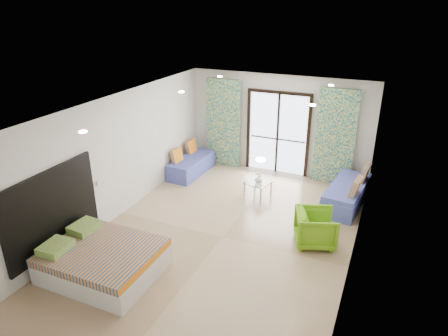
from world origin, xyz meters
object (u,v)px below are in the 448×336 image
at_px(daybed_right, 347,194).
at_px(bed, 102,260).
at_px(daybed_left, 191,165).
at_px(coffee_table, 258,184).
at_px(armchair, 316,226).

bearing_deg(daybed_right, bed, -122.56).
bearing_deg(daybed_left, daybed_right, -0.45).
height_order(daybed_left, coffee_table, daybed_left).
bearing_deg(armchair, daybed_left, 41.61).
relative_size(daybed_left, coffee_table, 2.54).
bearing_deg(bed, daybed_right, 50.52).
height_order(bed, armchair, armchair).
relative_size(bed, coffee_table, 2.85).
bearing_deg(daybed_left, armchair, -26.48).
bearing_deg(coffee_table, bed, -110.81).
xyz_separation_m(bed, daybed_right, (3.59, 4.36, 0.01)).
bearing_deg(bed, daybed_left, 98.02).
height_order(coffee_table, armchair, armchair).
bearing_deg(armchair, bed, 106.96).
distance_m(daybed_right, armchair, 1.96).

